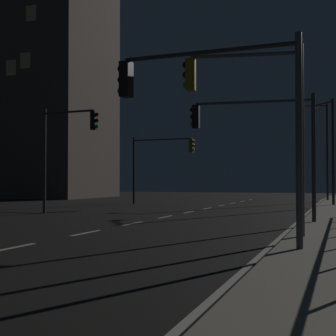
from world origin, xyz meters
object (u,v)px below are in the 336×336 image
(traffic_light_near_left, at_px, (67,139))
(street_lamp_across_street, at_px, (323,143))
(traffic_light_far_center, at_px, (161,155))
(traffic_light_mid_left, at_px, (211,99))
(traffic_light_near_right, at_px, (256,131))
(building_distant, at_px, (17,82))
(street_lamp_far_end, at_px, (329,140))
(traffic_light_mid_right, at_px, (250,103))

(traffic_light_near_left, distance_m, street_lamp_across_street, 24.25)
(traffic_light_far_center, xyz_separation_m, traffic_light_mid_left, (9.57, -23.10, 0.18))
(traffic_light_near_right, relative_size, building_distant, 0.20)
(traffic_light_mid_left, xyz_separation_m, street_lamp_far_end, (2.29, 23.71, 0.67))
(street_lamp_across_street, bearing_deg, street_lamp_far_end, -85.31)
(traffic_light_near_left, height_order, street_lamp_far_end, street_lamp_far_end)
(traffic_light_near_left, height_order, traffic_light_near_right, traffic_light_near_left)
(traffic_light_near_left, bearing_deg, traffic_light_mid_left, -46.55)
(traffic_light_near_left, relative_size, traffic_light_near_right, 1.11)
(traffic_light_mid_right, height_order, street_lamp_across_street, street_lamp_across_street)
(street_lamp_across_street, height_order, building_distant, building_distant)
(traffic_light_near_right, bearing_deg, traffic_light_far_center, 121.99)
(traffic_light_mid_left, height_order, traffic_light_near_left, traffic_light_near_left)
(traffic_light_mid_right, bearing_deg, traffic_light_far_center, 116.13)
(traffic_light_mid_right, relative_size, traffic_light_mid_left, 1.09)
(traffic_light_mid_right, distance_m, traffic_light_near_right, 5.64)
(traffic_light_near_left, distance_m, street_lamp_far_end, 17.98)
(street_lamp_across_street, bearing_deg, traffic_light_far_center, -141.23)
(street_lamp_across_street, bearing_deg, traffic_light_near_left, -119.95)
(traffic_light_near_right, bearing_deg, traffic_light_mid_right, -82.61)
(traffic_light_near_right, height_order, building_distant, building_distant)
(traffic_light_near_left, relative_size, street_lamp_far_end, 0.79)
(traffic_light_mid_left, height_order, building_distant, building_distant)
(traffic_light_far_center, bearing_deg, building_distant, 150.77)
(traffic_light_mid_right, bearing_deg, street_lamp_far_end, 85.34)
(traffic_light_far_center, bearing_deg, traffic_light_near_left, -94.40)
(traffic_light_far_center, xyz_separation_m, traffic_light_near_left, (-0.92, -12.02, 0.28))
(traffic_light_far_center, xyz_separation_m, street_lamp_across_street, (11.17, 8.97, 1.32))
(traffic_light_mid_right, xyz_separation_m, traffic_light_far_center, (-10.13, 20.64, -0.41))
(traffic_light_near_right, height_order, street_lamp_far_end, street_lamp_far_end)
(traffic_light_mid_right, relative_size, traffic_light_near_left, 1.00)
(traffic_light_far_center, distance_m, street_lamp_far_end, 11.90)
(traffic_light_mid_left, xyz_separation_m, traffic_light_near_right, (-0.17, 8.05, -0.05))
(traffic_light_mid_left, bearing_deg, traffic_light_far_center, 112.51)
(traffic_light_near_right, bearing_deg, traffic_light_near_left, 163.63)
(traffic_light_mid_right, distance_m, traffic_light_near_left, 14.02)
(traffic_light_far_center, relative_size, traffic_light_near_left, 0.90)
(traffic_light_mid_right, relative_size, street_lamp_far_end, 0.78)
(traffic_light_near_left, bearing_deg, building_distant, 130.01)
(street_lamp_far_end, bearing_deg, street_lamp_across_street, 94.69)
(traffic_light_near_left, bearing_deg, traffic_light_near_right, -16.37)
(traffic_light_near_left, xyz_separation_m, traffic_light_near_right, (10.33, -3.03, -0.16))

